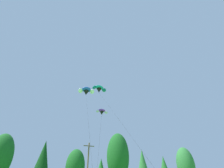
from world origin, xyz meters
TOP-DOWN VIEW (x-y plane):
  - treeline_tree_e at (-6.54, 51.18)m, footprint 4.22×4.22m
  - treeline_tree_f at (0.87, 48.83)m, footprint 4.51×4.51m
  - treeline_tree_h at (11.22, 46.93)m, footprint 5.71×5.71m
  - treeline_tree_i at (21.18, 51.13)m, footprint 4.15×4.15m
  - treeline_tree_k at (33.40, 46.86)m, footprint 5.15×5.15m
  - utility_pole at (1.06, 38.78)m, footprint 2.20×0.26m
  - parafoil_kite_high_purple at (1.34, 32.57)m, footprint 5.08×10.08m
  - parafoil_kite_mid_teal at (0.77, 32.99)m, footprint 4.88×14.67m
  - parafoil_kite_far_blue_white at (-1.94, 32.56)m, footprint 3.21×10.46m

SIDE VIEW (x-z plane):
  - utility_pole at x=1.06m, z-range 0.26..9.93m
  - treeline_tree_f at x=0.87m, z-range 1.06..11.08m
  - treeline_tree_i at x=21.18m, z-range 1.46..13.05m
  - treeline_tree_e at x=-6.54m, z-range 1.51..13.43m
  - treeline_tree_k at x=33.40m, z-range 1.31..13.70m
  - treeline_tree_h at x=11.22m, z-range 1.53..16.00m
  - parafoil_kite_high_purple at x=1.34m, z-range 7.55..20.63m
  - parafoil_kite_far_blue_white at x=-1.94m, z-range 9.28..26.26m
  - parafoil_kite_mid_teal at x=0.77m, z-range 9.73..28.39m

